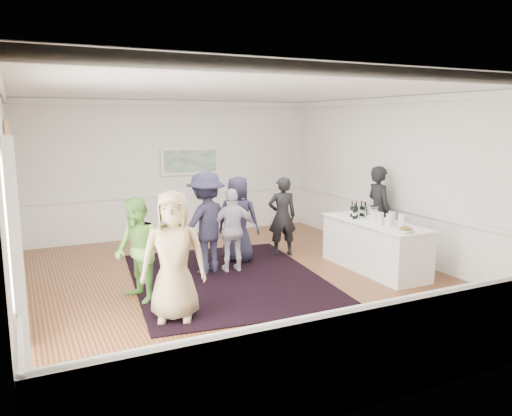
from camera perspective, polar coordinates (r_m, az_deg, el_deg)
name	(u,v)px	position (r m, az deg, el deg)	size (l,w,h in m)	color
floor	(244,282)	(8.65, -1.43, -8.41)	(8.00, 8.00, 0.00)	brown
ceiling	(243,91)	(8.22, -1.53, 13.27)	(7.00, 8.00, 0.02)	white
wall_left	(9,204)	(7.56, -26.41, 0.38)	(0.02, 8.00, 3.20)	white
wall_right	(405,179)	(10.23, 16.71, 3.22)	(0.02, 8.00, 3.20)	white
wall_back	(174,169)	(12.02, -9.40, 4.44)	(7.00, 0.02, 3.20)	white
wall_front	(417,240)	(4.98, 17.93, -3.53)	(7.00, 0.02, 3.20)	white
wainscoting	(243,253)	(8.50, -1.44, -5.21)	(7.00, 8.00, 1.00)	white
mirror	(11,180)	(8.83, -26.16, 2.93)	(0.05, 1.25, 1.85)	#E58B43
doorway	(15,249)	(5.73, -25.79, -4.20)	(0.10, 1.78, 2.56)	white
landscape_painting	(190,161)	(12.07, -7.53, 5.37)	(1.44, 0.06, 0.66)	white
area_rug	(227,278)	(8.82, -3.36, -7.98)	(3.14, 4.13, 0.02)	black
serving_table	(374,246)	(9.43, 13.39, -4.22)	(0.86, 2.25, 0.91)	white
bartender	(379,211)	(10.42, 13.84, -0.33)	(0.67, 0.44, 1.83)	black
guest_tan	(173,256)	(6.91, -9.42, -5.45)	(0.88, 0.57, 1.81)	tan
guest_green	(137,250)	(7.73, -13.41, -4.73)	(0.78, 0.60, 1.60)	#69AC44
guest_lilac	(233,230)	(9.03, -2.65, -2.58)	(0.90, 0.37, 1.53)	silver
guest_dark_a	(206,223)	(8.97, -5.71, -1.71)	(1.19, 0.68, 1.83)	#201F34
guest_dark_b	(282,216)	(10.17, 3.01, -0.94)	(0.59, 0.39, 1.61)	black
guest_navy	(238,219)	(9.67, -2.09, -1.29)	(0.82, 0.53, 1.68)	#201F34
wine_bottles	(359,209)	(9.68, 11.65, -0.12)	(0.41, 0.30, 0.31)	black
juice_pitchers	(387,219)	(9.05, 14.78, -1.17)	(0.33, 0.59, 0.24)	#75C345
ice_bucket	(371,213)	(9.52, 13.01, -0.58)	(0.26, 0.26, 0.24)	silver
nut_bowl	(406,230)	(8.57, 16.72, -2.42)	(0.27, 0.27, 0.08)	white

